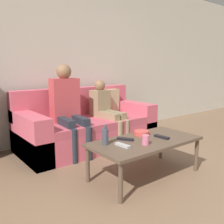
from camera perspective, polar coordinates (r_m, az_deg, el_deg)
The scene contains 11 objects.
wall_back at distance 3.98m, azimuth -9.52°, elevation 12.79°, with size 12.00×0.06×2.60m.
couch at distance 3.58m, azimuth -5.77°, elevation -3.41°, with size 1.88×0.90×0.81m.
coffee_table at distance 2.58m, azimuth 7.60°, elevation -7.11°, with size 1.15×0.58×0.39m.
person_adult at distance 3.27m, azimuth -10.21°, elevation 1.92°, with size 0.38×0.65×1.15m.
person_child at distance 3.56m, azimuth -1.34°, elevation 0.61°, with size 0.28×0.64×0.93m.
cup_near at distance 2.41m, azimuth 7.68°, elevation -6.33°, with size 0.07×0.07×0.09m.
tv_remote_0 at distance 2.35m, azimuth 2.46°, elevation -7.61°, with size 0.06×0.17×0.02m.
tv_remote_1 at distance 2.67m, azimuth 11.28°, elevation -5.60°, with size 0.06×0.17×0.02m.
tv_remote_2 at distance 2.54m, azimuth 3.00°, elevation -6.20°, with size 0.13×0.17×0.02m.
snack_bowl at distance 2.75m, azimuth 6.76°, elevation -4.75°, with size 0.17×0.17×0.05m.
bottle at distance 2.38m, azimuth -1.55°, elevation -5.60°, with size 0.06×0.06×0.19m.
Camera 1 is at (-1.92, -0.68, 1.12)m, focal length 40.00 mm.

